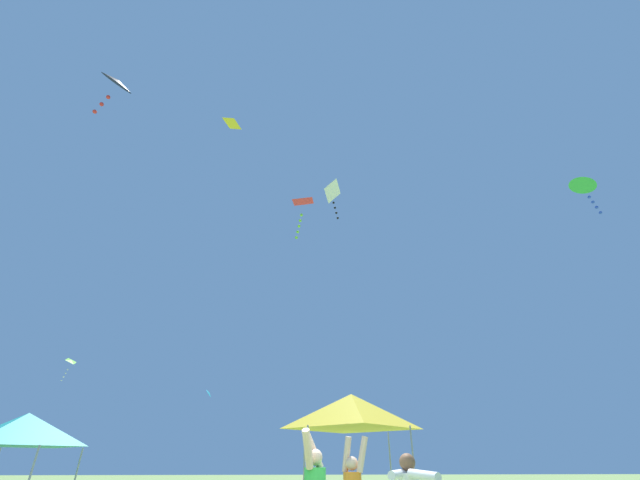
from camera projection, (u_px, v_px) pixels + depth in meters
name	position (u px, v px, depth m)	size (l,w,h in m)	color
canopy_tent_yellow	(352.00, 411.00, 13.78)	(3.49, 3.49, 3.73)	#9E9EA3
canopy_tent_teal	(24.00, 429.00, 11.34)	(2.70, 2.70, 2.88)	#9E9EA3
kite_cyan_delta	(209.00, 393.00, 29.50)	(0.45, 0.65, 0.57)	#2DB7CC
kite_yellow_diamond	(232.00, 123.00, 35.02)	(1.62, 1.41, 0.58)	yellow
kite_black_delta	(117.00, 83.00, 18.02)	(1.81, 1.85, 2.90)	black
kite_green_delta	(583.00, 185.00, 15.19)	(0.90, 0.94, 1.76)	green
kite_lime_diamond	(71.00, 362.00, 22.93)	(0.79, 0.76, 1.36)	#75D138
kite_white_diamond	(332.00, 193.00, 20.72)	(0.90, 0.95, 2.02)	white
kite_red_diamond	(302.00, 203.00, 13.98)	(1.01, 1.02, 1.65)	red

